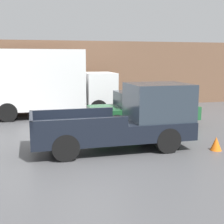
{
  "coord_description": "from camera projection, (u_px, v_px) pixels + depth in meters",
  "views": [
    {
      "loc": [
        -1.65,
        -9.59,
        3.04
      ],
      "look_at": [
        1.2,
        1.33,
        1.1
      ],
      "focal_mm": 50.0,
      "sensor_mm": 36.0,
      "label": 1
    }
  ],
  "objects": [
    {
      "name": "building_wall",
      "position": [
        58.0,
        75.0,
        19.03
      ],
      "size": [
        28.0,
        0.15,
        4.11
      ],
      "color": "brown",
      "rests_on": "ground"
    },
    {
      "name": "car",
      "position": [
        144.0,
        108.0,
        14.21
      ],
      "size": [
        4.84,
        1.98,
        1.57
      ],
      "color": "#1E592D",
      "rests_on": "ground"
    },
    {
      "name": "traffic_cone",
      "position": [
        216.0,
        144.0,
        10.43
      ],
      "size": [
        0.38,
        0.38,
        0.45
      ],
      "color": "orange",
      "rests_on": "ground"
    },
    {
      "name": "pickup_truck",
      "position": [
        129.0,
        119.0,
        10.6
      ],
      "size": [
        5.34,
        2.01,
        2.2
      ],
      "color": "black",
      "rests_on": "ground"
    },
    {
      "name": "delivery_truck",
      "position": [
        41.0,
        81.0,
        16.33
      ],
      "size": [
        7.19,
        2.49,
        3.49
      ],
      "color": "white",
      "rests_on": "ground"
    },
    {
      "name": "ground_plane",
      "position": [
        87.0,
        154.0,
        10.07
      ],
      "size": [
        60.0,
        60.0,
        0.0
      ],
      "primitive_type": "plane",
      "color": "#4C4C4F"
    }
  ]
}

